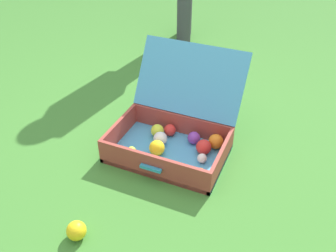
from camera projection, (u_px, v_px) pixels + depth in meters
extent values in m
plane|color=#3D7A2D|center=(176.00, 166.00, 1.87)|extent=(16.00, 16.00, 0.00)
cube|color=#4799C6|center=(168.00, 153.00, 1.93)|extent=(0.60, 0.39, 0.03)
cube|color=#9E3D33|center=(120.00, 131.00, 1.99)|extent=(0.02, 0.39, 0.14)
cube|color=#9E3D33|center=(221.00, 159.00, 1.80)|extent=(0.02, 0.39, 0.14)
cube|color=#9E3D33|center=(153.00, 167.00, 1.76)|extent=(0.56, 0.02, 0.14)
cube|color=#9E3D33|center=(181.00, 125.00, 2.03)|extent=(0.56, 0.02, 0.14)
cube|color=#4799C6|center=(190.00, 79.00, 1.98)|extent=(0.60, 0.22, 0.34)
cube|color=teal|center=(151.00, 168.00, 1.74)|extent=(0.11, 0.02, 0.02)
sphere|color=orange|center=(200.00, 174.00, 1.73)|extent=(0.06, 0.06, 0.06)
sphere|color=white|center=(202.00, 158.00, 1.84)|extent=(0.05, 0.05, 0.05)
sphere|color=purple|center=(194.00, 138.00, 1.96)|extent=(0.07, 0.07, 0.07)
sphere|color=red|center=(204.00, 147.00, 1.89)|extent=(0.08, 0.08, 0.08)
sphere|color=red|center=(170.00, 130.00, 2.02)|extent=(0.07, 0.07, 0.07)
sphere|color=#CCDB38|center=(157.00, 131.00, 2.01)|extent=(0.07, 0.07, 0.07)
sphere|color=white|center=(160.00, 139.00, 1.95)|extent=(0.08, 0.08, 0.08)
sphere|color=yellow|center=(157.00, 148.00, 1.88)|extent=(0.08, 0.08, 0.08)
sphere|color=orange|center=(216.00, 141.00, 1.93)|extent=(0.08, 0.08, 0.08)
sphere|color=#CCDB38|center=(132.00, 151.00, 1.89)|extent=(0.05, 0.05, 0.05)
sphere|color=blue|center=(139.00, 156.00, 1.84)|extent=(0.06, 0.06, 0.06)
sphere|color=yellow|center=(76.00, 231.00, 1.49)|extent=(0.08, 0.08, 0.08)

